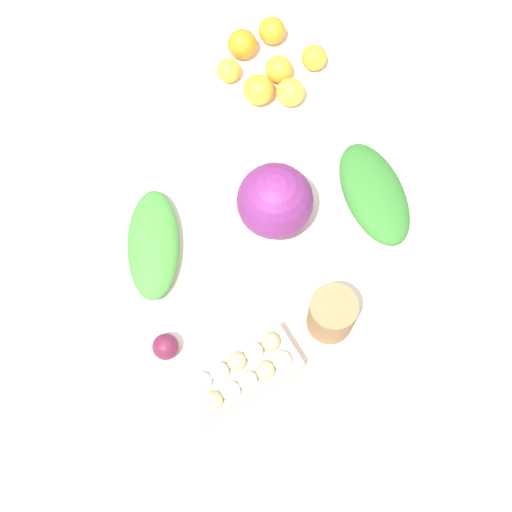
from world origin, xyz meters
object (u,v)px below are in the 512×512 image
at_px(cabbage_purple, 275,201).
at_px(orange_5, 290,92).
at_px(greens_bunch_dandelion, 153,244).
at_px(orange_4, 242,44).
at_px(orange_0, 258,90).
at_px(egg_carton, 243,374).
at_px(orange_2, 228,71).
at_px(orange_3, 272,31).
at_px(greens_bunch_beet_tops, 374,193).
at_px(orange_1, 279,69).
at_px(beet_root, 166,347).
at_px(orange_6, 314,58).
at_px(paper_bag, 332,314).

relative_size(cabbage_purple, orange_5, 2.44).
relative_size(greens_bunch_dandelion, orange_4, 3.60).
bearing_deg(orange_0, egg_carton, 27.40).
distance_m(orange_2, orange_3, 0.18).
distance_m(greens_bunch_dandelion, greens_bunch_beet_tops, 0.57).
bearing_deg(orange_3, orange_0, 19.18).
relative_size(greens_bunch_beet_tops, orange_2, 4.56).
xyz_separation_m(greens_bunch_beet_tops, orange_5, (-0.16, -0.33, 0.01)).
xyz_separation_m(orange_0, orange_1, (-0.09, 0.01, -0.00)).
height_order(egg_carton, beet_root, egg_carton).
xyz_separation_m(greens_bunch_dandelion, orange_5, (-0.56, 0.08, 0.01)).
xyz_separation_m(orange_0, orange_5, (-0.04, 0.08, -0.00)).
height_order(greens_bunch_beet_tops, orange_0, orange_0).
height_order(cabbage_purple, orange_0, cabbage_purple).
xyz_separation_m(greens_bunch_dandelion, orange_6, (-0.69, 0.08, 0.00)).
distance_m(beet_root, orange_1, 0.83).
xyz_separation_m(orange_1, orange_5, (0.05, 0.06, 0.00)).
xyz_separation_m(beet_root, orange_0, (-0.72, -0.17, 0.01)).
height_order(orange_1, orange_5, orange_5).
height_order(beet_root, orange_1, orange_1).
xyz_separation_m(greens_bunch_beet_tops, orange_2, (-0.14, -0.52, 0.00)).
height_order(greens_bunch_dandelion, greens_bunch_beet_tops, greens_bunch_beet_tops).
xyz_separation_m(egg_carton, orange_0, (-0.69, -0.36, -0.00)).
height_order(orange_3, orange_4, orange_4).
xyz_separation_m(cabbage_purple, greens_bunch_dandelion, (0.23, -0.22, -0.06)).
distance_m(orange_0, orange_3, 0.21).
relative_size(egg_carton, orange_1, 3.78).
bearing_deg(orange_4, paper_bag, 45.28).
height_order(beet_root, orange_2, orange_2).
xyz_separation_m(cabbage_purple, orange_2, (-0.31, -0.32, -0.06)).
xyz_separation_m(cabbage_purple, greens_bunch_beet_tops, (-0.17, 0.19, -0.06)).
relative_size(greens_bunch_beet_tops, orange_4, 3.67).
bearing_deg(orange_2, greens_bunch_beet_tops, 74.96).
distance_m(orange_3, orange_6, 0.15).
relative_size(greens_bunch_beet_tops, orange_3, 3.94).
relative_size(greens_bunch_dandelion, orange_1, 3.94).
bearing_deg(greens_bunch_dandelion, orange_1, 178.69).
relative_size(egg_carton, orange_0, 3.40).
bearing_deg(orange_4, orange_0, 46.50).
xyz_separation_m(orange_0, orange_2, (-0.02, -0.11, -0.01)).
xyz_separation_m(cabbage_purple, orange_4, (-0.40, -0.33, -0.05)).
distance_m(paper_bag, orange_2, 0.75).
bearing_deg(orange_1, egg_carton, 23.84).
xyz_separation_m(beet_root, orange_1, (-0.81, -0.15, 0.01)).
relative_size(orange_3, orange_6, 1.07).
xyz_separation_m(greens_bunch_dandelion, greens_bunch_beet_tops, (-0.40, 0.41, 0.00)).
distance_m(greens_bunch_beet_tops, orange_4, 0.57).
distance_m(cabbage_purple, paper_bag, 0.31).
height_order(greens_bunch_beet_tops, orange_2, same).
distance_m(egg_carton, orange_4, 0.93).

